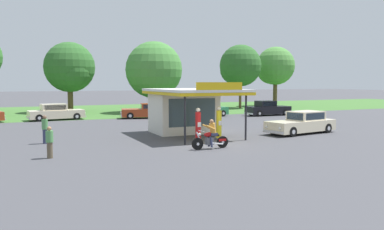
{
  "coord_description": "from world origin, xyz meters",
  "views": [
    {
      "loc": [
        -10.01,
        -19.67,
        3.52
      ],
      "look_at": [
        0.43,
        3.59,
        1.4
      ],
      "focal_mm": 36.53,
      "sensor_mm": 36.0,
      "label": 1
    }
  ],
  "objects_px": {
    "gas_pump_nearside": "(198,126)",
    "bystander_leaning_by_kiosk": "(45,129)",
    "gas_pump_offside": "(219,124)",
    "parked_car_back_row_far_left": "(56,113)",
    "parked_car_back_row_centre_left": "(268,109)",
    "bystander_admiring_sedan": "(50,142)",
    "featured_classic_sedan": "(302,123)",
    "parked_car_back_row_right": "(206,110)",
    "parked_car_back_row_left": "(148,111)",
    "motorcycle_with_rider": "(211,137)"
  },
  "relations": [
    {
      "from": "featured_classic_sedan",
      "to": "parked_car_back_row_centre_left",
      "type": "xyz_separation_m",
      "value": [
        6.48,
        13.28,
        0.01
      ]
    },
    {
      "from": "bystander_leaning_by_kiosk",
      "to": "parked_car_back_row_left",
      "type": "bearing_deg",
      "value": 51.67
    },
    {
      "from": "motorcycle_with_rider",
      "to": "parked_car_back_row_far_left",
      "type": "bearing_deg",
      "value": 106.58
    },
    {
      "from": "parked_car_back_row_centre_left",
      "to": "gas_pump_nearside",
      "type": "bearing_deg",
      "value": -137.18
    },
    {
      "from": "featured_classic_sedan",
      "to": "parked_car_back_row_centre_left",
      "type": "distance_m",
      "value": 14.78
    },
    {
      "from": "gas_pump_offside",
      "to": "motorcycle_with_rider",
      "type": "xyz_separation_m",
      "value": [
        -2.05,
        -2.93,
        -0.3
      ]
    },
    {
      "from": "parked_car_back_row_far_left",
      "to": "parked_car_back_row_left",
      "type": "bearing_deg",
      "value": -11.12
    },
    {
      "from": "parked_car_back_row_far_left",
      "to": "gas_pump_offside",
      "type": "bearing_deg",
      "value": -65.05
    },
    {
      "from": "parked_car_back_row_left",
      "to": "parked_car_back_row_far_left",
      "type": "relative_size",
      "value": 1.01
    },
    {
      "from": "parked_car_back_row_far_left",
      "to": "bystander_leaning_by_kiosk",
      "type": "xyz_separation_m",
      "value": [
        -1.87,
        -14.81,
        0.16
      ]
    },
    {
      "from": "parked_car_back_row_right",
      "to": "bystander_admiring_sedan",
      "type": "relative_size",
      "value": 3.46
    },
    {
      "from": "gas_pump_nearside",
      "to": "gas_pump_offside",
      "type": "bearing_deg",
      "value": 0.0
    },
    {
      "from": "gas_pump_nearside",
      "to": "parked_car_back_row_centre_left",
      "type": "bearing_deg",
      "value": 42.82
    },
    {
      "from": "parked_car_back_row_right",
      "to": "bystander_leaning_by_kiosk",
      "type": "bearing_deg",
      "value": -143.2
    },
    {
      "from": "parked_car_back_row_centre_left",
      "to": "bystander_admiring_sedan",
      "type": "bearing_deg",
      "value": -146.02
    },
    {
      "from": "gas_pump_nearside",
      "to": "bystander_leaning_by_kiosk",
      "type": "height_order",
      "value": "gas_pump_nearside"
    },
    {
      "from": "gas_pump_offside",
      "to": "bystander_admiring_sedan",
      "type": "xyz_separation_m",
      "value": [
        -10.07,
        -2.16,
        -0.17
      ]
    },
    {
      "from": "bystander_admiring_sedan",
      "to": "gas_pump_offside",
      "type": "bearing_deg",
      "value": 12.1
    },
    {
      "from": "motorcycle_with_rider",
      "to": "parked_car_back_row_far_left",
      "type": "xyz_separation_m",
      "value": [
        -6.06,
        20.36,
        0.05
      ]
    },
    {
      "from": "motorcycle_with_rider",
      "to": "parked_car_back_row_far_left",
      "type": "relative_size",
      "value": 0.41
    },
    {
      "from": "motorcycle_with_rider",
      "to": "bystander_admiring_sedan",
      "type": "height_order",
      "value": "motorcycle_with_rider"
    },
    {
      "from": "parked_car_back_row_centre_left",
      "to": "parked_car_back_row_left",
      "type": "distance_m",
      "value": 12.9
    },
    {
      "from": "parked_car_back_row_left",
      "to": "featured_classic_sedan",
      "type": "bearing_deg",
      "value": -68.25
    },
    {
      "from": "motorcycle_with_rider",
      "to": "parked_car_back_row_centre_left",
      "type": "distance_m",
      "value": 22.32
    },
    {
      "from": "parked_car_back_row_right",
      "to": "bystander_admiring_sedan",
      "type": "height_order",
      "value": "parked_car_back_row_right"
    },
    {
      "from": "gas_pump_offside",
      "to": "bystander_leaning_by_kiosk",
      "type": "xyz_separation_m",
      "value": [
        -9.98,
        2.61,
        -0.09
      ]
    },
    {
      "from": "parked_car_back_row_centre_left",
      "to": "parked_car_back_row_far_left",
      "type": "xyz_separation_m",
      "value": [
        -21.2,
        3.97,
        -0.01
      ]
    },
    {
      "from": "featured_classic_sedan",
      "to": "parked_car_back_row_far_left",
      "type": "relative_size",
      "value": 1.07
    },
    {
      "from": "bystander_leaning_by_kiosk",
      "to": "bystander_admiring_sedan",
      "type": "relative_size",
      "value": 1.1
    },
    {
      "from": "gas_pump_nearside",
      "to": "motorcycle_with_rider",
      "type": "xyz_separation_m",
      "value": [
        -0.62,
        -2.93,
        -0.27
      ]
    },
    {
      "from": "parked_car_back_row_left",
      "to": "bystander_admiring_sedan",
      "type": "relative_size",
      "value": 3.6
    },
    {
      "from": "gas_pump_offside",
      "to": "parked_car_back_row_far_left",
      "type": "height_order",
      "value": "gas_pump_offside"
    },
    {
      "from": "parked_car_back_row_far_left",
      "to": "gas_pump_nearside",
      "type": "bearing_deg",
      "value": -69.03
    },
    {
      "from": "gas_pump_offside",
      "to": "featured_classic_sedan",
      "type": "distance_m",
      "value": 6.63
    },
    {
      "from": "parked_car_back_row_far_left",
      "to": "bystander_admiring_sedan",
      "type": "relative_size",
      "value": 3.55
    },
    {
      "from": "featured_classic_sedan",
      "to": "bystander_leaning_by_kiosk",
      "type": "bearing_deg",
      "value": 171.66
    },
    {
      "from": "parked_car_back_row_right",
      "to": "parked_car_back_row_far_left",
      "type": "relative_size",
      "value": 0.97
    },
    {
      "from": "gas_pump_nearside",
      "to": "bystander_leaning_by_kiosk",
      "type": "distance_m",
      "value": 8.94
    },
    {
      "from": "parked_car_back_row_left",
      "to": "gas_pump_nearside",
      "type": "bearing_deg",
      "value": -96.64
    },
    {
      "from": "parked_car_back_row_centre_left",
      "to": "parked_car_back_row_left",
      "type": "relative_size",
      "value": 0.94
    },
    {
      "from": "gas_pump_offside",
      "to": "parked_car_back_row_centre_left",
      "type": "relative_size",
      "value": 0.41
    },
    {
      "from": "featured_classic_sedan",
      "to": "motorcycle_with_rider",
      "type": "bearing_deg",
      "value": -160.24
    },
    {
      "from": "gas_pump_offside",
      "to": "parked_car_back_row_far_left",
      "type": "bearing_deg",
      "value": 114.95
    },
    {
      "from": "gas_pump_offside",
      "to": "parked_car_back_row_left",
      "type": "bearing_deg",
      "value": 88.52
    },
    {
      "from": "parked_car_back_row_right",
      "to": "bystander_leaning_by_kiosk",
      "type": "xyz_separation_m",
      "value": [
        -16.4,
        -12.27,
        0.15
      ]
    },
    {
      "from": "motorcycle_with_rider",
      "to": "parked_car_back_row_right",
      "type": "xyz_separation_m",
      "value": [
        8.46,
        17.81,
        0.06
      ]
    },
    {
      "from": "bystander_leaning_by_kiosk",
      "to": "gas_pump_nearside",
      "type": "bearing_deg",
      "value": -16.98
    },
    {
      "from": "gas_pump_nearside",
      "to": "parked_car_back_row_right",
      "type": "distance_m",
      "value": 16.82
    },
    {
      "from": "gas_pump_nearside",
      "to": "parked_car_back_row_far_left",
      "type": "height_order",
      "value": "gas_pump_nearside"
    },
    {
      "from": "parked_car_back_row_far_left",
      "to": "featured_classic_sedan",
      "type": "bearing_deg",
      "value": -49.51
    }
  ]
}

